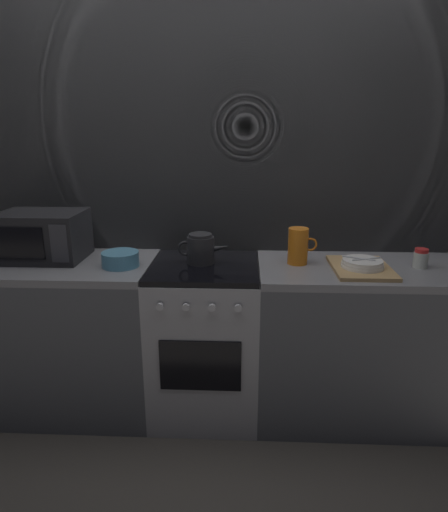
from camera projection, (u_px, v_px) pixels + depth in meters
The scene contains 11 objects.
ground_plane at pixel (206, 405), 2.67m from camera, with size 8.00×8.00×0.00m, color #47423D.
back_wall at pixel (209, 201), 2.64m from camera, with size 3.60×0.05×2.40m.
counter_left at pixel (53, 335), 2.58m from camera, with size 1.20×0.60×0.90m.
stove_unit at pixel (205, 339), 2.54m from camera, with size 0.60×0.63×0.90m.
counter_right at pixel (363, 342), 2.50m from camera, with size 1.20×0.60×0.90m.
microwave at pixel (43, 236), 2.48m from camera, with size 0.46×0.35×0.27m.
kettle at pixel (201, 249), 2.42m from camera, with size 0.28×0.15×0.17m.
mixing_bowl at pixel (120, 259), 2.37m from camera, with size 0.20×0.20×0.08m, color teal.
pitcher at pixel (298, 246), 2.40m from camera, with size 0.16×0.11×0.20m.
dish_pile at pixel (362, 266), 2.31m from camera, with size 0.30×0.40×0.07m.
spice_jar at pixel (421, 259), 2.34m from camera, with size 0.08×0.08×0.10m.
Camera 1 is at (0.21, -2.30, 1.63)m, focal length 30.83 mm.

